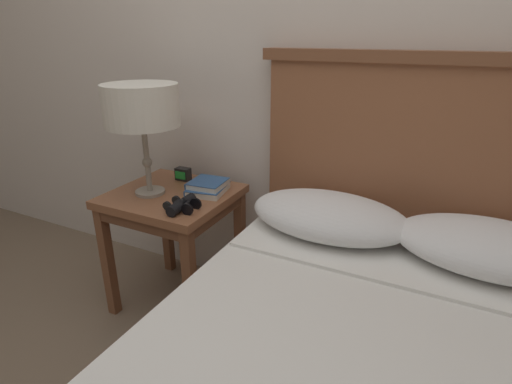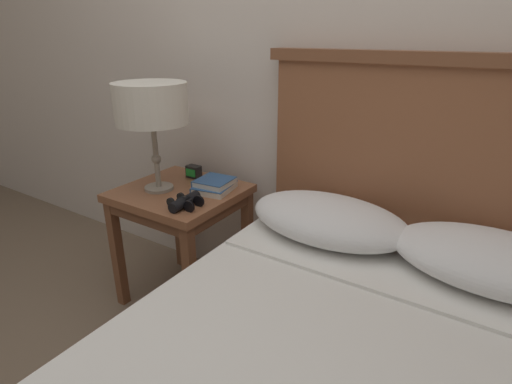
{
  "view_description": "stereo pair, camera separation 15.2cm",
  "coord_description": "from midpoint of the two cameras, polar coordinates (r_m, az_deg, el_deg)",
  "views": [
    {
      "loc": [
        0.57,
        -0.57,
        1.25
      ],
      "look_at": [
        -0.06,
        0.7,
        0.68
      ],
      "focal_mm": 28.0,
      "sensor_mm": 36.0,
      "label": 1
    },
    {
      "loc": [
        0.7,
        -0.49,
        1.25
      ],
      "look_at": [
        -0.06,
        0.7,
        0.68
      ],
      "focal_mm": 28.0,
      "sensor_mm": 36.0,
      "label": 2
    }
  ],
  "objects": [
    {
      "name": "table_lamp",
      "position": [
        1.76,
        -12.34,
        11.99
      ],
      "size": [
        0.31,
        0.31,
        0.48
      ],
      "color": "gray",
      "rests_on": "nightstand"
    },
    {
      "name": "book_stacked_on_top",
      "position": [
        1.8,
        -3.61,
        1.42
      ],
      "size": [
        0.16,
        0.16,
        0.03
      ],
      "color": "silver",
      "rests_on": "book_on_nightstand"
    },
    {
      "name": "nightstand",
      "position": [
        1.88,
        -8.41,
        -2.12
      ],
      "size": [
        0.53,
        0.5,
        0.58
      ],
      "color": "brown",
      "rests_on": "ground_plane"
    },
    {
      "name": "wall_back",
      "position": [
        1.74,
        12.24,
        23.06
      ],
      "size": [
        8.0,
        0.06,
        2.6
      ],
      "color": "silver",
      "rests_on": "ground_plane"
    },
    {
      "name": "binoculars_pair",
      "position": [
        1.65,
        -7.5,
        -1.42
      ],
      "size": [
        0.14,
        0.16,
        0.05
      ],
      "color": "black",
      "rests_on": "nightstand"
    },
    {
      "name": "book_on_nightstand",
      "position": [
        1.81,
        -3.63,
        0.6
      ],
      "size": [
        0.18,
        0.2,
        0.03
      ],
      "color": "silver",
      "rests_on": "nightstand"
    },
    {
      "name": "alarm_clock",
      "position": [
        1.98,
        -6.74,
        2.87
      ],
      "size": [
        0.07,
        0.05,
        0.06
      ],
      "color": "black",
      "rests_on": "nightstand"
    }
  ]
}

